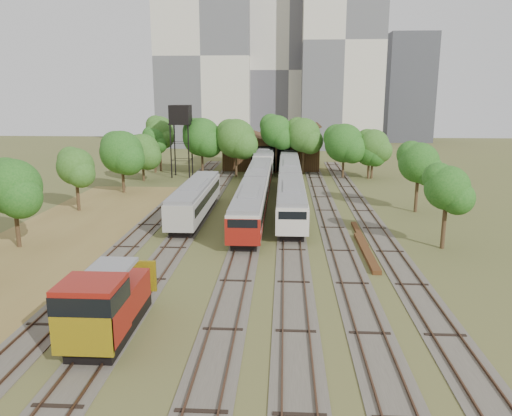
# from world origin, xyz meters

# --- Properties ---
(ground) EXTENTS (240.00, 240.00, 0.00)m
(ground) POSITION_xyz_m (0.00, 0.00, 0.00)
(ground) COLOR #475123
(ground) RESTS_ON ground
(dry_grass_patch) EXTENTS (14.00, 60.00, 0.04)m
(dry_grass_patch) POSITION_xyz_m (-18.00, 8.00, 0.02)
(dry_grass_patch) COLOR brown
(dry_grass_patch) RESTS_ON ground
(tracks) EXTENTS (24.60, 80.00, 0.19)m
(tracks) POSITION_xyz_m (-0.67, 25.00, 0.04)
(tracks) COLOR #4C473D
(tracks) RESTS_ON ground
(railcar_red_set) EXTENTS (2.90, 34.58, 3.58)m
(railcar_red_set) POSITION_xyz_m (-2.00, 26.22, 1.89)
(railcar_red_set) COLOR black
(railcar_red_set) RESTS_ON ground
(railcar_green_set) EXTENTS (2.89, 52.08, 3.58)m
(railcar_green_set) POSITION_xyz_m (2.00, 37.94, 1.89)
(railcar_green_set) COLOR black
(railcar_green_set) RESTS_ON ground
(railcar_rear) EXTENTS (3.13, 16.08, 3.88)m
(railcar_rear) POSITION_xyz_m (-2.00, 53.47, 2.05)
(railcar_rear) COLOR black
(railcar_rear) RESTS_ON ground
(shunter_locomotive) EXTENTS (2.98, 8.10, 3.91)m
(shunter_locomotive) POSITION_xyz_m (-8.00, -5.50, 1.90)
(shunter_locomotive) COLOR black
(shunter_locomotive) RESTS_ON ground
(old_grey_coach) EXTENTS (2.84, 18.00, 3.50)m
(old_grey_coach) POSITION_xyz_m (-8.00, 21.55, 1.91)
(old_grey_coach) COLOR black
(old_grey_coach) RESTS_ON ground
(water_tower) EXTENTS (3.18, 3.18, 10.99)m
(water_tower) POSITION_xyz_m (-14.63, 47.10, 9.26)
(water_tower) COLOR black
(water_tower) RESTS_ON ground
(rail_pile_near) EXTENTS (0.67, 9.99, 0.33)m
(rail_pile_near) POSITION_xyz_m (8.00, 9.99, 0.17)
(rail_pile_near) COLOR #533017
(rail_pile_near) RESTS_ON ground
(rail_pile_far) EXTENTS (0.49, 7.83, 0.25)m
(rail_pile_far) POSITION_xyz_m (8.20, 15.48, 0.13)
(rail_pile_far) COLOR #533017
(rail_pile_far) RESTS_ON ground
(maintenance_shed) EXTENTS (16.45, 11.55, 7.58)m
(maintenance_shed) POSITION_xyz_m (-1.00, 57.98, 2.91)
(maintenance_shed) COLOR #382314
(maintenance_shed) RESTS_ON ground
(tree_band_left) EXTENTS (7.35, 75.34, 8.65)m
(tree_band_left) POSITION_xyz_m (-20.35, 29.59, 5.27)
(tree_band_left) COLOR #382616
(tree_band_left) RESTS_ON ground
(tree_band_far) EXTENTS (38.59, 10.20, 9.34)m
(tree_band_far) POSITION_xyz_m (-1.05, 49.12, 5.91)
(tree_band_far) COLOR #382616
(tree_band_far) RESTS_ON ground
(tree_band_right) EXTENTS (5.95, 39.23, 7.61)m
(tree_band_right) POSITION_xyz_m (14.83, 30.09, 4.86)
(tree_band_right) COLOR #382616
(tree_band_right) RESTS_ON ground
(tower_left) EXTENTS (22.00, 16.00, 42.00)m
(tower_left) POSITION_xyz_m (-18.00, 95.00, 21.00)
(tower_left) COLOR beige
(tower_left) RESTS_ON ground
(tower_centre) EXTENTS (20.00, 18.00, 36.00)m
(tower_centre) POSITION_xyz_m (2.00, 100.00, 18.00)
(tower_centre) COLOR beige
(tower_centre) RESTS_ON ground
(tower_right) EXTENTS (18.00, 16.00, 48.00)m
(tower_right) POSITION_xyz_m (14.00, 92.00, 24.00)
(tower_right) COLOR beige
(tower_right) RESTS_ON ground
(tower_far_right) EXTENTS (12.00, 12.00, 28.00)m
(tower_far_right) POSITION_xyz_m (34.00, 110.00, 14.00)
(tower_far_right) COLOR #3D3E44
(tower_far_right) RESTS_ON ground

